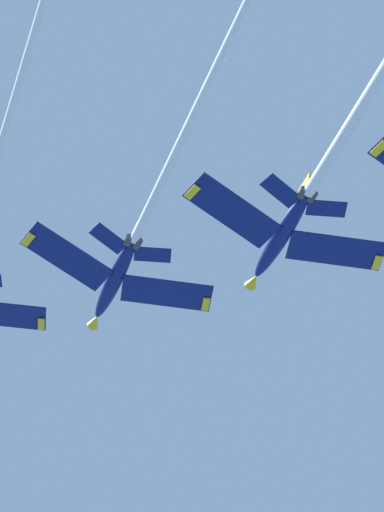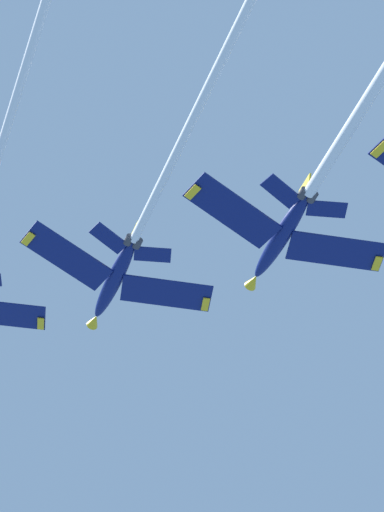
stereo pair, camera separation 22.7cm
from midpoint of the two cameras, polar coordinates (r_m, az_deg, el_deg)
jet_second at (r=105.50m, az=-1.67°, el=3.27°), size 33.05×51.51×22.04m
jet_third at (r=99.98m, az=7.29°, el=5.43°), size 28.35×42.35×19.23m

